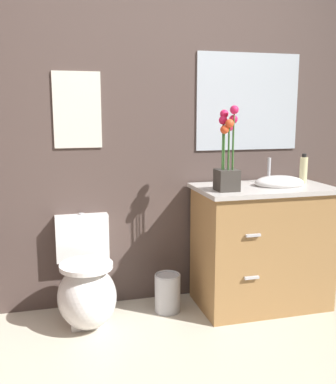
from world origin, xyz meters
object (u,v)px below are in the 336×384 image
at_px(wall_mirror, 248,102).
at_px(flower_vase, 227,161).
at_px(wall_poster, 77,110).
at_px(toilet, 86,287).
at_px(soap_bottle, 303,169).
at_px(trash_bin, 168,292).
at_px(vanity_cabinet, 262,244).

bearing_deg(wall_mirror, flower_vase, -129.10).
relative_size(flower_vase, wall_poster, 1.09).
relative_size(toilet, soap_bottle, 3.25).
distance_m(toilet, trash_bin, 0.57).
distance_m(vanity_cabinet, flower_vase, 0.70).
bearing_deg(wall_poster, flower_vase, -22.95).
xyz_separation_m(vanity_cabinet, soap_bottle, (0.34, 0.07, 0.52)).
bearing_deg(wall_poster, trash_bin, -23.54).
height_order(toilet, vanity_cabinet, vanity_cabinet).
bearing_deg(wall_mirror, soap_bottle, -33.28).
height_order(soap_bottle, wall_poster, wall_poster).
xyz_separation_m(soap_bottle, trash_bin, (-1.03, -0.02, -0.83)).
height_order(wall_poster, wall_mirror, wall_mirror).
relative_size(vanity_cabinet, trash_bin, 3.85).
distance_m(flower_vase, soap_bottle, 0.69).
distance_m(soap_bottle, wall_mirror, 0.64).
bearing_deg(flower_vase, trash_bin, 157.96).
xyz_separation_m(toilet, flower_vase, (0.92, -0.12, 0.82)).
distance_m(vanity_cabinet, wall_poster, 1.59).
xyz_separation_m(toilet, trash_bin, (0.56, 0.02, -0.11)).
relative_size(toilet, vanity_cabinet, 0.66).
height_order(trash_bin, wall_poster, wall_poster).
relative_size(vanity_cabinet, wall_mirror, 1.31).
bearing_deg(wall_mirror, vanity_cabinet, -89.48).
distance_m(vanity_cabinet, trash_bin, 0.75).
height_order(flower_vase, wall_poster, wall_poster).
height_order(toilet, wall_poster, wall_poster).
xyz_separation_m(soap_bottle, wall_mirror, (-0.35, 0.23, 0.48)).
xyz_separation_m(toilet, wall_poster, (0.00, 0.27, 1.15)).
height_order(toilet, trash_bin, toilet).
distance_m(toilet, soap_bottle, 1.74).
relative_size(soap_bottle, wall_mirror, 0.27).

